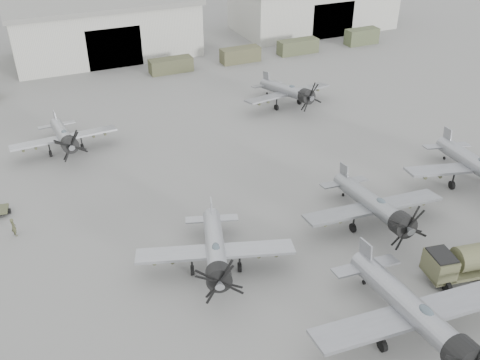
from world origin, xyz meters
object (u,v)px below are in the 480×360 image
object	(u,v)px
aircraft_far_0	(64,136)
ground_crew	(14,227)
aircraft_mid_1	(216,251)
fuel_tanker	(472,259)
aircraft_mid_3	(477,166)
aircraft_mid_2	(376,206)
aircraft_near_1	(417,315)
aircraft_far_1	(289,91)

from	to	relation	value
aircraft_far_0	ground_crew	bearing A→B (deg)	-118.26
aircraft_mid_1	fuel_tanker	size ratio (longest dim) A/B	1.58
aircraft_mid_3	aircraft_far_0	world-z (taller)	aircraft_mid_3
aircraft_mid_2	aircraft_far_0	xyz separation A→B (m)	(-22.02, 24.59, -0.24)
aircraft_mid_1	aircraft_far_0	world-z (taller)	aircraft_mid_1
aircraft_near_1	aircraft_mid_1	world-z (taller)	aircraft_near_1
aircraft_near_1	aircraft_far_0	xyz separation A→B (m)	(-16.67, 36.12, -0.53)
aircraft_mid_3	aircraft_far_1	xyz separation A→B (m)	(-6.99, 24.15, -0.27)
aircraft_near_1	aircraft_mid_3	bearing A→B (deg)	40.50
aircraft_mid_3	aircraft_far_0	bearing A→B (deg)	162.02
aircraft_mid_1	aircraft_mid_3	size ratio (longest dim) A/B	0.90
aircraft_mid_2	aircraft_far_1	world-z (taller)	aircraft_mid_2
aircraft_near_1	aircraft_mid_1	xyz separation A→B (m)	(-9.19, 11.60, -0.37)
aircraft_near_1	aircraft_mid_2	world-z (taller)	aircraft_near_1
aircraft_mid_1	aircraft_far_0	size ratio (longest dim) A/B	1.08
ground_crew	aircraft_far_0	bearing A→B (deg)	-49.37
aircraft_mid_1	aircraft_mid_3	world-z (taller)	aircraft_mid_3
aircraft_near_1	ground_crew	distance (m)	32.52
aircraft_far_1	fuel_tanker	xyz separation A→B (m)	(-2.74, -33.69, -0.53)
aircraft_near_1	aircraft_mid_1	size ratio (longest dim) A/B	1.17
ground_crew	aircraft_mid_1	bearing A→B (deg)	-153.58
aircraft_mid_2	aircraft_near_1	bearing A→B (deg)	-109.88
aircraft_mid_3	aircraft_far_1	size ratio (longest dim) A/B	1.12
ground_crew	fuel_tanker	bearing A→B (deg)	-145.92
aircraft_far_0	ground_crew	xyz separation A→B (m)	(-6.25, -13.13, -1.18)
fuel_tanker	ground_crew	distance (m)	36.80
fuel_tanker	aircraft_mid_3	bearing A→B (deg)	54.51
aircraft_near_1	aircraft_far_1	xyz separation A→B (m)	(11.01, 37.18, -0.41)
aircraft_mid_3	ground_crew	xyz separation A→B (m)	(-40.93, 9.97, -1.56)
aircraft_near_1	aircraft_mid_3	size ratio (longest dim) A/B	1.06
aircraft_mid_2	aircraft_far_1	distance (m)	26.26
aircraft_far_1	ground_crew	world-z (taller)	aircraft_far_1
aircraft_mid_2	ground_crew	size ratio (longest dim) A/B	7.33
aircraft_near_1	aircraft_far_1	world-z (taller)	aircraft_near_1
fuel_tanker	ground_crew	xyz separation A→B (m)	(-31.20, 19.51, -0.76)
aircraft_mid_2	aircraft_far_0	bearing A→B (deg)	136.81
aircraft_near_1	ground_crew	bearing A→B (deg)	139.52
fuel_tanker	aircraft_near_1	bearing A→B (deg)	-147.04
fuel_tanker	aircraft_mid_2	bearing A→B (deg)	120.07
aircraft_far_0	aircraft_near_1	bearing A→B (deg)	-68.01
aircraft_near_1	aircraft_far_0	bearing A→B (deg)	119.39
aircraft_near_1	fuel_tanker	size ratio (longest dim) A/B	1.85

